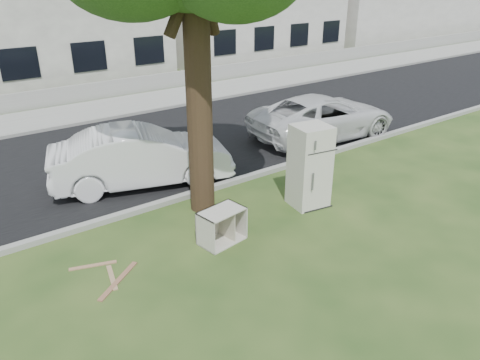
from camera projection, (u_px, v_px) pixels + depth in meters
ground at (267, 236)px, 9.50m from camera, size 120.00×120.00×0.00m
road at (140, 151)px, 13.91m from camera, size 120.00×7.00×0.01m
kerb_near at (203, 193)px, 11.30m from camera, size 120.00×0.18×0.12m
kerb_far at (96, 122)px, 16.52m from camera, size 120.00×0.18×0.12m
sidewalk at (82, 113)px, 17.58m from camera, size 120.00×2.80×0.01m
low_wall at (67, 95)px, 18.62m from camera, size 120.00×0.15×0.70m
fridge at (310, 166)px, 10.38m from camera, size 0.88×0.84×1.88m
cabinet at (222, 226)px, 9.16m from camera, size 0.96×0.68×0.69m
plank_a at (118, 281)px, 8.11m from camera, size 0.99×0.76×0.02m
plank_b at (93, 265)px, 8.52m from camera, size 0.82×0.34×0.02m
plank_c at (112, 277)px, 8.19m from camera, size 0.26×0.76×0.02m
car_center at (142, 156)px, 11.52m from camera, size 4.64×2.76×1.45m
car_right at (323, 117)px, 14.79m from camera, size 5.03×2.65×1.35m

